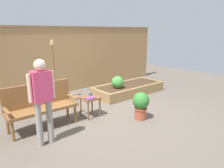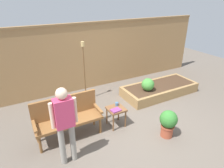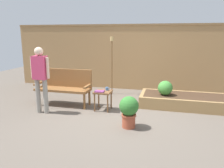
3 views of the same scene
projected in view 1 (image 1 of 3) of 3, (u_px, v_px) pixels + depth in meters
The scene contains 11 objects.
ground_plane at pixel (110, 116), 5.09m from camera, with size 14.00×14.00×0.00m, color #60564C.
fence_back at pixel (59, 60), 6.76m from camera, with size 8.40×0.14×2.16m.
garden_bench at pixel (40, 103), 4.40m from camera, with size 1.44×0.48×0.94m.
side_table at pixel (90, 100), 4.98m from camera, with size 0.40×0.40×0.48m.
cup_on_table at pixel (90, 94), 5.07m from camera, with size 0.11×0.07×0.08m.
book_on_table at pixel (90, 98), 4.85m from camera, with size 0.22×0.17×0.03m, color #7F3875.
potted_boxwood at pixel (141, 104), 4.82m from camera, with size 0.39×0.39×0.65m.
raised_planter_bed at pixel (128, 89), 6.89m from camera, with size 2.40×1.00×0.30m.
shrub_near_bench at pixel (118, 82), 6.37m from camera, with size 0.38×0.38×0.38m.
tiki_torch at pixel (53, 61), 5.82m from camera, with size 0.10×0.10×1.77m.
person_by_bench at pixel (42, 95), 3.60m from camera, with size 0.47×0.20×1.56m.
Camera 1 is at (-2.98, -3.68, 2.01)m, focal length 33.47 mm.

